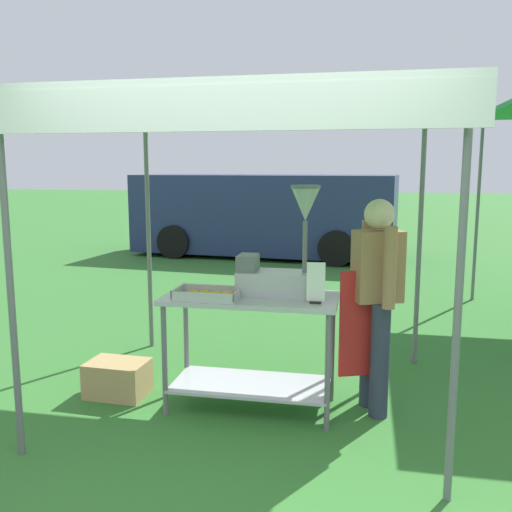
{
  "coord_description": "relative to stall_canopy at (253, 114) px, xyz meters",
  "views": [
    {
      "loc": [
        0.71,
        -2.68,
        1.83
      ],
      "look_at": [
        -0.12,
        1.49,
        1.15
      ],
      "focal_mm": 38.92,
      "sensor_mm": 36.0,
      "label": 1
    }
  ],
  "objects": [
    {
      "name": "ground_plane",
      "position": [
        0.12,
        4.62,
        -2.22
      ],
      "size": [
        70.0,
        70.0,
        0.0
      ],
      "primitive_type": "plane",
      "color": "#33702D"
    },
    {
      "name": "donut_cart",
      "position": [
        0.0,
        -0.1,
        -1.6
      ],
      "size": [
        1.3,
        0.61,
        0.88
      ],
      "color": "#B7B7BC",
      "rests_on": "ground"
    },
    {
      "name": "stall_canopy",
      "position": [
        0.0,
        0.0,
        0.0
      ],
      "size": [
        2.84,
        2.44,
        2.3
      ],
      "color": "slate",
      "rests_on": "ground"
    },
    {
      "name": "donut_tray",
      "position": [
        -0.29,
        -0.24,
        -1.31
      ],
      "size": [
        0.47,
        0.3,
        0.07
      ],
      "color": "#B7B7BC",
      "rests_on": "donut_cart"
    },
    {
      "name": "menu_sign",
      "position": [
        0.5,
        -0.23,
        -1.21
      ],
      "size": [
        0.13,
        0.05,
        0.29
      ],
      "color": "black",
      "rests_on": "donut_cart"
    },
    {
      "name": "vendor",
      "position": [
        0.92,
        0.03,
        -1.31
      ],
      "size": [
        0.46,
        0.53,
        1.61
      ],
      "color": "#2D3347",
      "rests_on": "ground"
    },
    {
      "name": "donut_fryer",
      "position": [
        0.21,
        -0.03,
        -1.07
      ],
      "size": [
        0.61,
        0.28,
        0.82
      ],
      "color": "#B7B7BC",
      "rests_on": "donut_cart"
    },
    {
      "name": "van_navy",
      "position": [
        -1.25,
        7.43,
        -1.34
      ],
      "size": [
        5.52,
        2.47,
        1.69
      ],
      "color": "navy",
      "rests_on": "ground"
    },
    {
      "name": "supply_crate",
      "position": [
        -1.11,
        -0.08,
        -2.08
      ],
      "size": [
        0.49,
        0.36,
        0.28
      ],
      "color": "tan",
      "rests_on": "ground"
    }
  ]
}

